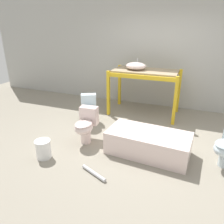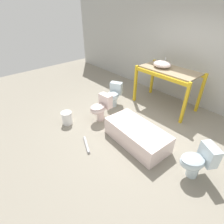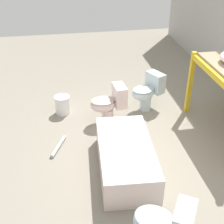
{
  "view_description": "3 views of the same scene",
  "coord_description": "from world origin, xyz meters",
  "px_view_note": "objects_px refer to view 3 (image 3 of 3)",
  "views": [
    {
      "loc": [
        0.89,
        -3.91,
        2.16
      ],
      "look_at": [
        -0.43,
        -0.52,
        0.68
      ],
      "focal_mm": 35.0,
      "sensor_mm": 36.0,
      "label": 1
    },
    {
      "loc": [
        2.09,
        -2.9,
        2.67
      ],
      "look_at": [
        -0.43,
        -0.65,
        0.49
      ],
      "focal_mm": 28.0,
      "sensor_mm": 36.0,
      "label": 2
    },
    {
      "loc": [
        3.44,
        -1.31,
        2.9
      ],
      "look_at": [
        -0.36,
        -0.63,
        0.54
      ],
      "focal_mm": 50.0,
      "sensor_mm": 36.0,
      "label": 3
    }
  ],
  "objects_px": {
    "toilet_near": "(109,103)",
    "toilet_far": "(147,91)",
    "bathtub_main": "(126,156)",
    "bucket_white": "(62,104)"
  },
  "relations": [
    {
      "from": "toilet_near",
      "to": "bucket_white",
      "type": "bearing_deg",
      "value": -123.8
    },
    {
      "from": "bathtub_main",
      "to": "bucket_white",
      "type": "xyz_separation_m",
      "value": [
        -1.64,
        -0.78,
        -0.06
      ]
    },
    {
      "from": "toilet_near",
      "to": "toilet_far",
      "type": "height_order",
      "value": "same"
    },
    {
      "from": "toilet_near",
      "to": "toilet_far",
      "type": "bearing_deg",
      "value": 108.39
    },
    {
      "from": "bathtub_main",
      "to": "toilet_far",
      "type": "relative_size",
      "value": 2.19
    },
    {
      "from": "bathtub_main",
      "to": "bucket_white",
      "type": "bearing_deg",
      "value": -150.48
    },
    {
      "from": "bucket_white",
      "to": "bathtub_main",
      "type": "bearing_deg",
      "value": 25.42
    },
    {
      "from": "toilet_far",
      "to": "bathtub_main",
      "type": "bearing_deg",
      "value": -51.67
    },
    {
      "from": "toilet_far",
      "to": "bucket_white",
      "type": "relative_size",
      "value": 2.04
    },
    {
      "from": "toilet_near",
      "to": "bathtub_main",
      "type": "bearing_deg",
      "value": -3.34
    }
  ]
}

